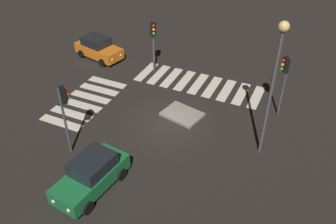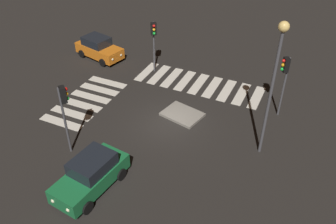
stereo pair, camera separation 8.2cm
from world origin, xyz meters
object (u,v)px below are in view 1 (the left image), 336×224
car_green (91,175)px  traffic_light_north (64,104)px  car_orange (98,48)px  traffic_light_east (153,35)px  street_lamp (275,70)px  traffic_light_south (284,73)px  traffic_island (182,114)px

car_green → traffic_light_north: traffic_light_north is taller
car_orange → traffic_light_east: 6.00m
traffic_light_east → street_lamp: bearing=25.4°
traffic_light_north → traffic_light_east: bearing=40.1°
car_orange → traffic_light_south: (-15.86, 2.05, 2.39)m
car_orange → traffic_light_east: bearing=11.4°
traffic_light_south → street_lamp: (0.15, 4.21, 2.25)m
car_orange → street_lamp: bearing=-8.3°
traffic_light_north → street_lamp: (-10.30, -4.72, 2.15)m
car_green → traffic_light_south: size_ratio=1.05×
car_orange → traffic_island: bearing=-12.5°
traffic_island → traffic_light_south: 7.24m
car_orange → car_green: 15.33m
traffic_light_north → traffic_light_south: bearing=-8.7°
street_lamp → car_green: bearing=41.7°
traffic_island → traffic_light_east: (4.48, -4.67, 3.14)m
traffic_light_south → street_lamp: size_ratio=0.53×
traffic_light_south → street_lamp: street_lamp is taller
traffic_island → traffic_light_east: size_ratio=0.69×
car_orange → traffic_light_south: traffic_light_south is taller
car_orange → traffic_light_north: size_ratio=1.02×
traffic_light_south → street_lamp: 4.77m
traffic_light_east → street_lamp: size_ratio=0.52×
car_green → traffic_light_north: 4.22m
traffic_island → traffic_light_south: size_ratio=0.68×
traffic_island → car_green: bearing=77.3°
traffic_island → traffic_light_north: 8.35m
car_green → street_lamp: street_lamp is taller
traffic_light_south → traffic_light_east: 10.49m
traffic_island → car_orange: bearing=-25.9°
car_green → street_lamp: (-7.50, -6.69, 4.62)m
traffic_light_south → traffic_light_east: (10.32, -1.85, -0.08)m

